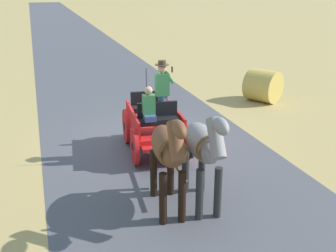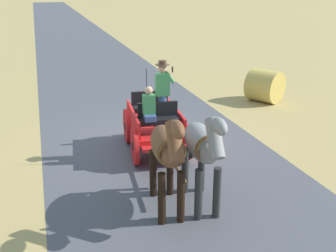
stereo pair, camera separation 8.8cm
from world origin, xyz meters
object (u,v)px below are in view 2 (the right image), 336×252
Objects in this scene: horse_drawn_carriage at (155,123)px; hay_bale at (265,86)px; horse_off_side at (167,150)px; horse_near_side at (203,146)px.

hay_bale is at bearing -146.87° from horse_drawn_carriage.
hay_bale is (-5.84, -6.41, -0.72)m from horse_off_side.
horse_drawn_carriage is 3.09m from horse_near_side.
horse_off_side is (0.60, 2.99, 0.51)m from horse_drawn_carriage.
horse_drawn_carriage is at bearing -101.35° from horse_off_side.
horse_near_side is (-0.10, 3.05, 0.51)m from horse_drawn_carriage.
horse_near_side is at bearing 51.54° from hay_bale.
horse_near_side is 1.00× the size of horse_off_side.
horse_near_side and horse_off_side have the same top height.
horse_off_side is at bearing 78.65° from horse_drawn_carriage.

